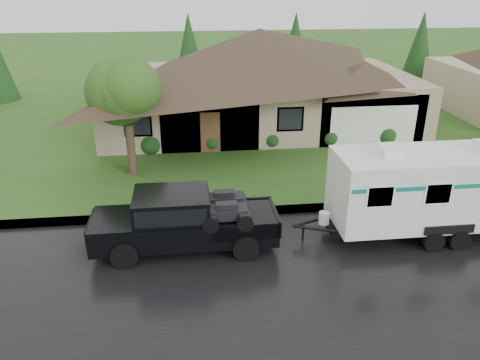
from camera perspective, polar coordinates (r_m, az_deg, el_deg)
The scene contains 9 objects.
ground at distance 16.40m, azimuth 2.66°, elevation -7.64°, with size 140.00×140.00×0.00m, color #2A581B.
road at distance 14.75m, azimuth 3.91°, elevation -11.61°, with size 140.00×8.00×0.01m, color black.
curb at distance 18.30m, azimuth 1.55°, elevation -3.82°, with size 140.00×0.50×0.15m, color gray.
lawn at distance 30.13m, azimuth -1.88°, elevation 7.32°, with size 140.00×26.00×0.15m, color #2A581B.
house_main at distance 28.48m, azimuth 2.97°, elevation 13.62°, with size 19.44×10.80×6.90m.
tree_left_green at distance 20.98m, azimuth -13.76°, elevation 10.12°, with size 3.22×3.22×5.34m.
shrub_row at distance 24.81m, azimuth 3.87°, elevation 5.08°, with size 13.60×1.00×1.00m.
pickup_truck at distance 15.73m, azimuth -7.18°, elevation -4.71°, with size 6.09×2.31×2.03m.
travel_trailer at distance 17.57m, azimuth 22.75°, elevation -0.79°, with size 7.51×2.64×3.37m.
Camera 1 is at (-2.37, -13.83, 8.48)m, focal length 35.00 mm.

